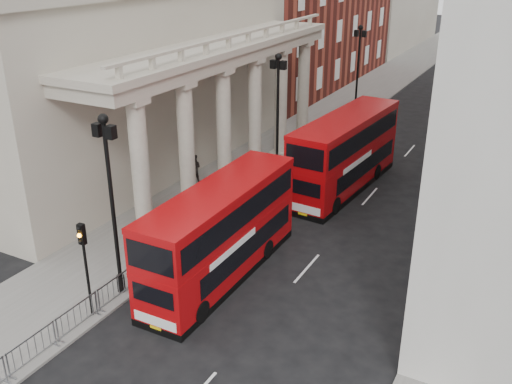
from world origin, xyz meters
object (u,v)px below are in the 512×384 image
lamp_post_mid (278,108)px  bus_far (345,151)px  pedestrian_b (194,168)px  pedestrian_c (239,173)px  bus_near (221,231)px  lamp_post_south (111,195)px  traffic_light (84,253)px  lamp_post_north (358,66)px  pedestrian_a (147,204)px

lamp_post_mid → bus_far: size_ratio=0.73×
pedestrian_b → pedestrian_c: 3.08m
bus_near → pedestrian_b: (-7.66, 9.07, -1.30)m
lamp_post_south → bus_far: size_ratio=0.73×
lamp_post_south → lamp_post_mid: size_ratio=1.00×
lamp_post_south → traffic_light: size_ratio=1.93×
lamp_post_south → lamp_post_mid: 16.00m
lamp_post_south → bus_near: size_ratio=0.79×
lamp_post_north → traffic_light: (0.10, -34.02, -1.80)m
lamp_post_mid → traffic_light: 18.11m
pedestrian_c → bus_far: bearing=47.1°
lamp_post_south → pedestrian_c: size_ratio=4.73×
lamp_post_south → pedestrian_c: bearing=96.3°
lamp_post_south → traffic_light: lamp_post_south is taller
bus_near → pedestrian_c: size_ratio=5.98×
lamp_post_north → traffic_light: 34.07m
pedestrian_a → traffic_light: bearing=-74.2°
lamp_post_mid → traffic_light: lamp_post_mid is taller
lamp_post_south → pedestrian_c: (-1.47, 13.42, -3.91)m
lamp_post_north → pedestrian_c: (-1.47, -18.58, -3.91)m
traffic_light → pedestrian_b: bearing=107.2°
bus_near → pedestrian_a: size_ratio=5.52×
bus_far → lamp_post_south: bearing=-101.2°
pedestrian_a → pedestrian_b: 6.14m
lamp_post_mid → traffic_light: (0.10, -18.02, -1.80)m
bus_near → pedestrian_c: bearing=115.2°
lamp_post_mid → pedestrian_b: bearing=-142.5°
bus_near → lamp_post_north: bearing=96.3°
lamp_post_north → bus_far: (4.60, -15.50, -2.38)m
bus_near → traffic_light: bearing=-119.6°
bus_far → pedestrian_c: 6.98m
bus_near → pedestrian_c: bus_near is taller
pedestrian_a → lamp_post_north: bearing=74.5°
lamp_post_south → bus_far: (4.60, 16.50, -2.38)m
lamp_post_mid → lamp_post_south: bearing=-90.0°
bus_near → pedestrian_b: bus_near is taller
traffic_light → pedestrian_b: (-4.54, 14.61, -2.03)m
traffic_light → bus_far: bus_far is taller
lamp_post_mid → bus_far: bearing=6.2°
lamp_post_mid → pedestrian_c: (-1.47, -2.58, -3.91)m
lamp_post_mid → traffic_light: size_ratio=1.93×
pedestrian_a → bus_near: bearing=-31.3°
lamp_post_north → bus_near: lamp_post_north is taller
lamp_post_south → bus_near: 5.41m
lamp_post_south → pedestrian_a: 8.37m
lamp_post_mid → pedestrian_b: size_ratio=4.36×
traffic_light → bus_far: bearing=76.3°
traffic_light → pedestrian_b: size_ratio=2.25×
bus_far → pedestrian_a: size_ratio=5.98×
lamp_post_north → pedestrian_c: bearing=-94.5°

